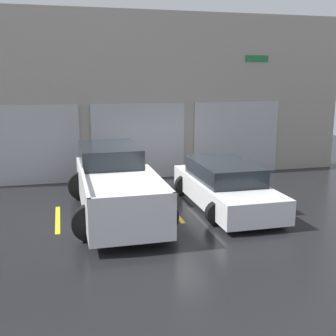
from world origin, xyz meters
TOP-DOWN VIEW (x-y plane):
  - ground_plane at (0.00, 0.00)m, footprint 28.00×28.00m
  - shophouse_building at (-0.01, 3.29)m, footprint 15.66×0.68m
  - pickup_truck at (-1.55, -0.75)m, footprint 2.46×5.49m
  - sedan_white at (1.55, -1.00)m, footprint 2.14×4.63m
  - parking_stripe_far_left at (-3.10, -1.03)m, footprint 0.12×2.20m
  - parking_stripe_left at (0.00, -1.03)m, footprint 0.12×2.20m
  - parking_stripe_centre at (3.10, -1.03)m, footprint 0.12×2.20m

SIDE VIEW (x-z plane):
  - ground_plane at x=0.00m, z-range 0.00..0.00m
  - parking_stripe_far_left at x=-3.10m, z-range 0.00..0.01m
  - parking_stripe_left at x=0.00m, z-range 0.00..0.01m
  - parking_stripe_centre at x=3.10m, z-range 0.00..0.01m
  - sedan_white at x=1.55m, z-range -0.04..1.23m
  - pickup_truck at x=-1.55m, z-range -0.03..1.63m
  - shophouse_building at x=-0.01m, z-range -0.06..5.83m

